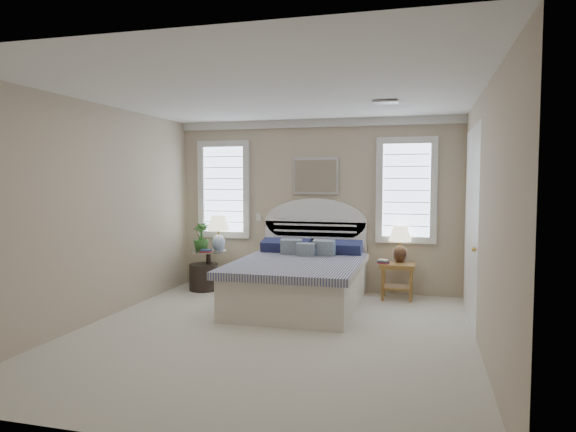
# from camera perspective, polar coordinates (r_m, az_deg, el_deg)

# --- Properties ---
(floor) EXTENTS (4.50, 5.00, 0.01)m
(floor) POSITION_cam_1_polar(r_m,az_deg,el_deg) (5.98, -2.01, -13.04)
(floor) COLOR beige
(floor) RESTS_ON ground
(ceiling) EXTENTS (4.50, 5.00, 0.01)m
(ceiling) POSITION_cam_1_polar(r_m,az_deg,el_deg) (5.80, -2.08, 13.41)
(ceiling) COLOR white
(ceiling) RESTS_ON wall_back
(wall_back) EXTENTS (4.50, 0.02, 2.70)m
(wall_back) POSITION_cam_1_polar(r_m,az_deg,el_deg) (8.15, 3.11, 1.17)
(wall_back) COLOR #BDAB8E
(wall_back) RESTS_ON floor
(wall_left) EXTENTS (0.02, 5.00, 2.70)m
(wall_left) POSITION_cam_1_polar(r_m,az_deg,el_deg) (6.74, -20.65, 0.32)
(wall_left) COLOR #BDAB8E
(wall_left) RESTS_ON floor
(wall_right) EXTENTS (0.02, 5.00, 2.70)m
(wall_right) POSITION_cam_1_polar(r_m,az_deg,el_deg) (5.51, 20.93, -0.45)
(wall_right) COLOR #BDAB8E
(wall_right) RESTS_ON floor
(crown_molding) EXTENTS (4.50, 0.08, 0.12)m
(crown_molding) POSITION_cam_1_polar(r_m,az_deg,el_deg) (8.15, 3.08, 10.25)
(crown_molding) COLOR silver
(crown_molding) RESTS_ON wall_back
(hvac_vent) EXTENTS (0.30, 0.20, 0.02)m
(hvac_vent) POSITION_cam_1_polar(r_m,az_deg,el_deg) (6.35, 10.78, 12.32)
(hvac_vent) COLOR #B2B2B2
(hvac_vent) RESTS_ON ceiling
(switch_plate) EXTENTS (0.08, 0.01, 0.12)m
(switch_plate) POSITION_cam_1_polar(r_m,az_deg,el_deg) (8.40, -3.28, -0.12)
(switch_plate) COLOR silver
(switch_plate) RESTS_ON wall_back
(window_left) EXTENTS (0.90, 0.06, 1.60)m
(window_left) POSITION_cam_1_polar(r_m,az_deg,el_deg) (8.58, -7.11, 2.95)
(window_left) COLOR silver
(window_left) RESTS_ON wall_back
(window_right) EXTENTS (0.90, 0.06, 1.60)m
(window_right) POSITION_cam_1_polar(r_m,az_deg,el_deg) (7.95, 13.01, 2.80)
(window_right) COLOR silver
(window_right) RESTS_ON wall_back
(painting) EXTENTS (0.74, 0.04, 0.58)m
(painting) POSITION_cam_1_polar(r_m,az_deg,el_deg) (8.10, 3.06, 4.47)
(painting) COLOR silver
(painting) RESTS_ON wall_back
(closet_door) EXTENTS (0.02, 1.80, 2.40)m
(closet_door) POSITION_cam_1_polar(r_m,az_deg,el_deg) (6.71, 19.67, -0.95)
(closet_door) COLOR white
(closet_door) RESTS_ON floor
(bed) EXTENTS (1.72, 2.28, 1.47)m
(bed) POSITION_cam_1_polar(r_m,az_deg,el_deg) (7.26, 1.37, -6.86)
(bed) COLOR white
(bed) RESTS_ON floor
(side_table_left) EXTENTS (0.56, 0.56, 0.63)m
(side_table_left) POSITION_cam_1_polar(r_m,az_deg,el_deg) (8.33, -8.80, -5.48)
(side_table_left) COLOR black
(side_table_left) RESTS_ON floor
(nightstand_right) EXTENTS (0.50, 0.40, 0.53)m
(nightstand_right) POSITION_cam_1_polar(r_m,az_deg,el_deg) (7.75, 12.04, -6.25)
(nightstand_right) COLOR olive
(nightstand_right) RESTS_ON floor
(floor_pot) EXTENTS (0.61, 0.61, 0.42)m
(floor_pot) POSITION_cam_1_polar(r_m,az_deg,el_deg) (8.34, -9.35, -6.71)
(floor_pot) COLOR black
(floor_pot) RESTS_ON floor
(lamp_left) EXTENTS (0.44, 0.44, 0.57)m
(lamp_left) POSITION_cam_1_polar(r_m,az_deg,el_deg) (8.24, -7.74, -1.45)
(lamp_left) COLOR silver
(lamp_left) RESTS_ON side_table_left
(lamp_right) EXTENTS (0.37, 0.37, 0.55)m
(lamp_right) POSITION_cam_1_polar(r_m,az_deg,el_deg) (7.82, 12.35, -2.61)
(lamp_right) COLOR black
(lamp_right) RESTS_ON nightstand_right
(potted_plant) EXTENTS (0.26, 0.26, 0.45)m
(potted_plant) POSITION_cam_1_polar(r_m,az_deg,el_deg) (8.23, -9.64, -2.33)
(potted_plant) COLOR #3A7C31
(potted_plant) RESTS_ON side_table_left
(books_left) EXTENTS (0.18, 0.13, 0.05)m
(books_left) POSITION_cam_1_polar(r_m,az_deg,el_deg) (8.10, -9.11, -3.86)
(books_left) COLOR #A0282E
(books_left) RESTS_ON side_table_left
(books_right) EXTENTS (0.18, 0.15, 0.06)m
(books_right) POSITION_cam_1_polar(r_m,az_deg,el_deg) (7.67, 10.54, -5.01)
(books_right) COLOR #A0282E
(books_right) RESTS_ON nightstand_right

